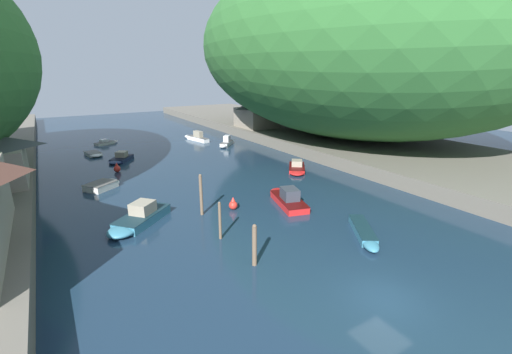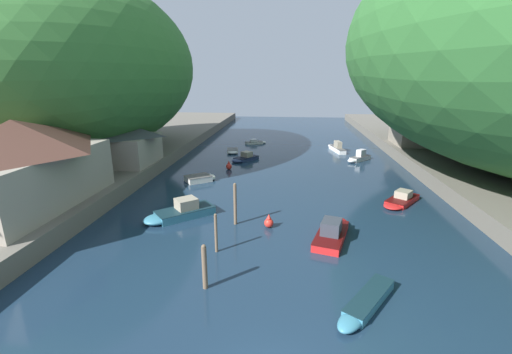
{
  "view_description": "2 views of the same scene",
  "coord_description": "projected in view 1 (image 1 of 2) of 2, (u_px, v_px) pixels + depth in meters",
  "views": [
    {
      "loc": [
        -13.86,
        -9.51,
        11.56
      ],
      "look_at": [
        2.22,
        16.64,
        2.03
      ],
      "focal_mm": 24.0,
      "sensor_mm": 36.0,
      "label": 1
    },
    {
      "loc": [
        0.5,
        -10.27,
        11.72
      ],
      "look_at": [
        -2.59,
        20.15,
        2.74
      ],
      "focal_mm": 24.0,
      "sensor_mm": 36.0,
      "label": 2
    }
  ],
  "objects": [
    {
      "name": "mooring_post_middle",
      "position": [
        201.0,
        195.0,
        28.26
      ],
      "size": [
        0.26,
        0.26,
        3.56
      ],
      "color": "brown",
      "rests_on": "water_surface"
    },
    {
      "name": "boat_cabin_cruiser",
      "position": [
        120.0,
        159.0,
        45.69
      ],
      "size": [
        4.08,
        4.69,
        1.22
      ],
      "rotation": [
        0.0,
        0.0,
        2.52
      ],
      "color": "navy",
      "rests_on": "water_surface"
    },
    {
      "name": "boat_far_upstream",
      "position": [
        365.0,
        234.0,
        24.73
      ],
      "size": [
        4.01,
        5.15,
        0.57
      ],
      "rotation": [
        0.0,
        0.0,
        2.54
      ],
      "color": "teal",
      "rests_on": "water_surface"
    },
    {
      "name": "hillside_right",
      "position": [
        357.0,
        45.0,
        51.33
      ],
      "size": [
        42.83,
        59.97,
        27.35
      ],
      "color": "#2D662D",
      "rests_on": "right_bank"
    },
    {
      "name": "channel_buoy_far",
      "position": [
        117.0,
        168.0,
        40.8
      ],
      "size": [
        0.78,
        0.78,
        1.17
      ],
      "color": "red",
      "rests_on": "water_surface"
    },
    {
      "name": "boat_moored_right",
      "position": [
        196.0,
        137.0,
        59.51
      ],
      "size": [
        2.48,
        6.61,
        1.72
      ],
      "rotation": [
        0.0,
        0.0,
        0.22
      ],
      "color": "white",
      "rests_on": "water_surface"
    },
    {
      "name": "right_bank_cottage",
      "position": [
        257.0,
        113.0,
        63.2
      ],
      "size": [
        6.29,
        7.8,
        5.03
      ],
      "color": "gray",
      "rests_on": "right_bank"
    },
    {
      "name": "boat_white_cruiser",
      "position": [
        226.0,
        143.0,
        55.04
      ],
      "size": [
        4.07,
        4.14,
        1.61
      ],
      "rotation": [
        0.0,
        0.0,
        2.37
      ],
      "color": "white",
      "rests_on": "water_surface"
    },
    {
      "name": "boat_red_skiff",
      "position": [
        287.0,
        198.0,
        31.27
      ],
      "size": [
        3.53,
        6.52,
        1.62
      ],
      "rotation": [
        0.0,
        0.0,
        6.0
      ],
      "color": "red",
      "rests_on": "water_surface"
    },
    {
      "name": "channel_buoy_near",
      "position": [
        233.0,
        205.0,
        29.78
      ],
      "size": [
        0.76,
        0.76,
        1.14
      ],
      "color": "red",
      "rests_on": "water_surface"
    },
    {
      "name": "boat_near_quay",
      "position": [
        297.0,
        168.0,
        41.33
      ],
      "size": [
        4.62,
        5.27,
        1.16
      ],
      "rotation": [
        0.0,
        0.0,
        2.49
      ],
      "color": "red",
      "rests_on": "water_surface"
    },
    {
      "name": "water_surface",
      "position": [
        185.0,
        168.0,
        42.51
      ],
      "size": [
        130.0,
        130.0,
        0.0
      ],
      "primitive_type": "plane",
      "color": "#192D42",
      "rests_on": "ground"
    },
    {
      "name": "boat_far_right_bank",
      "position": [
        107.0,
        142.0,
        56.65
      ],
      "size": [
        4.07,
        2.82,
        0.85
      ],
      "rotation": [
        0.0,
        0.0,
        5.14
      ],
      "color": "silver",
      "rests_on": "water_surface"
    },
    {
      "name": "boat_navy_launch",
      "position": [
        138.0,
        219.0,
        26.74
      ],
      "size": [
        6.03,
        5.6,
        1.62
      ],
      "rotation": [
        0.0,
        0.0,
        2.28
      ],
      "color": "teal",
      "rests_on": "water_surface"
    },
    {
      "name": "mooring_post_nearest",
      "position": [
        254.0,
        245.0,
        20.9
      ],
      "size": [
        0.29,
        0.29,
        2.77
      ],
      "color": "brown",
      "rests_on": "water_surface"
    },
    {
      "name": "boat_mid_channel",
      "position": [
        104.0,
        185.0,
        35.3
      ],
      "size": [
        4.02,
        3.72,
        0.68
      ],
      "rotation": [
        0.0,
        0.0,
        5.35
      ],
      "color": "silver",
      "rests_on": "water_surface"
    },
    {
      "name": "right_bank",
      "position": [
        341.0,
        140.0,
        55.66
      ],
      "size": [
        22.0,
        120.0,
        1.56
      ],
      "color": "#666056",
      "rests_on": "ground"
    },
    {
      "name": "boat_yellow_tender",
      "position": [
        94.0,
        154.0,
        48.62
      ],
      "size": [
        2.25,
        3.64,
        0.5
      ],
      "rotation": [
        0.0,
        0.0,
        3.33
      ],
      "color": "white",
      "rests_on": "water_surface"
    },
    {
      "name": "mooring_post_second",
      "position": [
        220.0,
        220.0,
        24.23
      ],
      "size": [
        0.2,
        0.2,
        2.85
      ],
      "color": "brown",
      "rests_on": "water_surface"
    }
  ]
}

